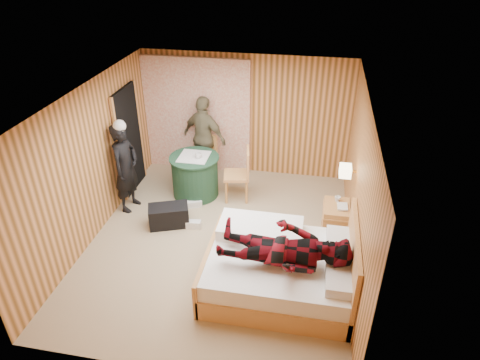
% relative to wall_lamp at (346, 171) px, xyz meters
% --- Properties ---
extents(floor, '(4.20, 5.00, 0.01)m').
position_rel_wall_lamp_xyz_m(floor, '(-1.92, -0.45, -1.30)').
color(floor, tan).
rests_on(floor, ground).
extents(ceiling, '(4.20, 5.00, 0.01)m').
position_rel_wall_lamp_xyz_m(ceiling, '(-1.92, -0.45, 1.20)').
color(ceiling, silver).
rests_on(ceiling, wall_back).
extents(wall_back, '(4.20, 0.02, 2.50)m').
position_rel_wall_lamp_xyz_m(wall_back, '(-1.92, 2.05, -0.05)').
color(wall_back, '#DE9055').
rests_on(wall_back, floor).
extents(wall_left, '(0.02, 5.00, 2.50)m').
position_rel_wall_lamp_xyz_m(wall_left, '(-4.02, -0.45, -0.05)').
color(wall_left, '#DE9055').
rests_on(wall_left, floor).
extents(wall_right, '(0.02, 5.00, 2.50)m').
position_rel_wall_lamp_xyz_m(wall_right, '(0.18, -0.45, -0.05)').
color(wall_right, '#DE9055').
rests_on(wall_right, floor).
extents(curtain, '(2.20, 0.08, 2.40)m').
position_rel_wall_lamp_xyz_m(curtain, '(-2.92, 1.98, -0.10)').
color(curtain, '#F0E4D0').
rests_on(curtain, floor).
extents(doorway, '(0.06, 0.90, 2.05)m').
position_rel_wall_lamp_xyz_m(doorway, '(-3.98, 0.95, -0.28)').
color(doorway, black).
rests_on(doorway, floor).
extents(wall_lamp, '(0.26, 0.24, 0.16)m').
position_rel_wall_lamp_xyz_m(wall_lamp, '(0.00, 0.00, 0.00)').
color(wall_lamp, gold).
rests_on(wall_lamp, wall_right).
extents(bed, '(2.09, 1.65, 1.13)m').
position_rel_wall_lamp_xyz_m(bed, '(-0.80, -1.29, -0.97)').
color(bed, '#E3955D').
rests_on(bed, floor).
extents(nightstand, '(0.44, 0.60, 0.58)m').
position_rel_wall_lamp_xyz_m(nightstand, '(-0.04, 0.10, -1.00)').
color(nightstand, '#E3955D').
rests_on(nightstand, floor).
extents(round_table, '(0.94, 0.94, 0.84)m').
position_rel_wall_lamp_xyz_m(round_table, '(-2.70, 0.90, -0.88)').
color(round_table, '#21482D').
rests_on(round_table, floor).
extents(chair_far, '(0.53, 0.53, 0.93)m').
position_rel_wall_lamp_xyz_m(chair_far, '(-2.68, 1.63, -0.76)').
color(chair_far, '#E3955D').
rests_on(chair_far, floor).
extents(chair_near, '(0.55, 0.55, 1.04)m').
position_rel_wall_lamp_xyz_m(chair_near, '(-1.80, 0.93, -0.70)').
color(chair_near, '#E3955D').
rests_on(chair_near, floor).
extents(duffel_bag, '(0.76, 0.58, 0.38)m').
position_rel_wall_lamp_xyz_m(duffel_bag, '(-2.89, -0.16, -1.11)').
color(duffel_bag, black).
rests_on(duffel_bag, floor).
extents(sneaker_left, '(0.31, 0.15, 0.13)m').
position_rel_wall_lamp_xyz_m(sneaker_left, '(-2.47, -0.17, -1.23)').
color(sneaker_left, silver).
rests_on(sneaker_left, floor).
extents(sneaker_right, '(0.30, 0.21, 0.12)m').
position_rel_wall_lamp_xyz_m(sneaker_right, '(-2.61, 0.47, -1.24)').
color(sneaker_right, silver).
rests_on(sneaker_right, floor).
extents(woman_standing, '(0.50, 0.67, 1.67)m').
position_rel_wall_lamp_xyz_m(woman_standing, '(-3.77, 0.24, -0.46)').
color(woman_standing, black).
rests_on(woman_standing, floor).
extents(man_at_table, '(1.09, 0.78, 1.72)m').
position_rel_wall_lamp_xyz_m(man_at_table, '(-2.70, 1.69, -0.44)').
color(man_at_table, '#716A4B').
rests_on(man_at_table, floor).
extents(man_on_bed, '(0.86, 0.67, 1.77)m').
position_rel_wall_lamp_xyz_m(man_on_bed, '(-0.77, -1.52, -0.30)').
color(man_on_bed, '#620911').
rests_on(man_on_bed, bed).
extents(book_lower, '(0.18, 0.23, 0.02)m').
position_rel_wall_lamp_xyz_m(book_lower, '(-0.04, 0.05, -0.71)').
color(book_lower, silver).
rests_on(book_lower, nightstand).
extents(book_upper, '(0.17, 0.23, 0.02)m').
position_rel_wall_lamp_xyz_m(book_upper, '(-0.04, 0.05, -0.69)').
color(book_upper, silver).
rests_on(book_upper, nightstand).
extents(cup_nightstand, '(0.12, 0.12, 0.09)m').
position_rel_wall_lamp_xyz_m(cup_nightstand, '(-0.04, 0.23, -0.67)').
color(cup_nightstand, silver).
rests_on(cup_nightstand, nightstand).
extents(cup_table, '(0.15, 0.15, 0.10)m').
position_rel_wall_lamp_xyz_m(cup_table, '(-2.60, 0.85, -0.42)').
color(cup_table, silver).
rests_on(cup_table, round_table).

